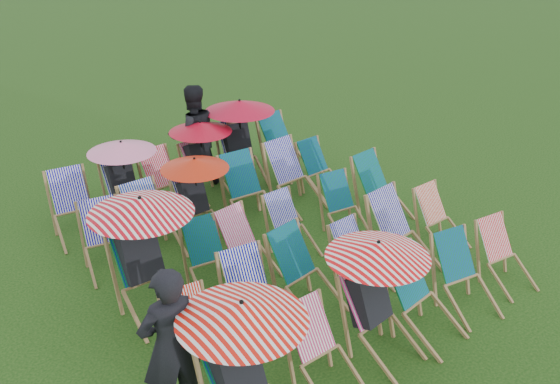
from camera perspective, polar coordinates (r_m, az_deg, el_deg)
ground at (r=8.64m, az=-0.07°, el=-6.23°), size 100.00×100.00×0.00m
deckchair_0 at (r=5.76m, az=-3.02°, el=-16.04°), size 1.18×1.25×1.40m
deckchair_1 at (r=6.43m, az=4.17°, el=-14.39°), size 0.59×0.82×0.87m
deckchair_2 at (r=6.78m, az=9.11°, el=-9.55°), size 1.11×1.19×1.32m
deckchair_3 at (r=7.24m, az=13.11°, el=-9.44°), size 0.75×0.96×0.96m
deckchair_4 at (r=7.81m, az=16.71°, el=-7.39°), size 0.72×0.91×0.89m
deckchair_5 at (r=8.46m, az=20.04°, el=-5.48°), size 0.63×0.81×0.82m
deckchair_6 at (r=6.67m, az=-7.68°, el=-13.07°), size 0.65×0.83×0.83m
deckchair_7 at (r=7.10m, az=-2.31°, el=-9.67°), size 0.73×0.93×0.92m
deckchair_8 at (r=7.49m, az=2.50°, el=-7.42°), size 0.76×0.96×0.96m
deckchair_9 at (r=7.94m, az=7.46°, el=-6.08°), size 0.59×0.80×0.83m
deckchair_10 at (r=8.39m, az=11.38°, el=-3.77°), size 0.77×1.01×1.02m
deckchair_11 at (r=9.11m, az=14.59°, el=-2.35°), size 0.55×0.76×0.82m
deckchair_12 at (r=7.43m, az=-12.18°, el=-5.71°), size 1.23×1.27×1.45m
deckchair_13 at (r=7.89m, az=-6.35°, el=-6.13°), size 0.67×0.85×0.86m
deckchair_14 at (r=8.14m, az=-2.94°, el=-4.90°), size 0.67×0.86×0.86m
deckchair_15 at (r=8.63m, az=1.12°, el=-3.12°), size 0.56×0.77×0.82m
deckchair_16 at (r=9.17m, az=5.97°, el=-1.32°), size 0.65×0.84×0.84m
deckchair_17 at (r=9.67m, az=9.38°, el=0.33°), size 0.72×0.94×0.96m
deckchair_18 at (r=8.54m, az=-15.65°, el=-4.24°), size 0.74×0.92×0.89m
deckchair_19 at (r=8.77m, az=-11.59°, el=-2.69°), size 0.64×0.89×0.95m
deckchair_20 at (r=9.05m, az=-7.56°, el=-0.41°), size 0.98×1.02×1.17m
deckchair_21 at (r=9.41m, az=-2.77°, el=0.07°), size 0.72×0.96×1.00m
deckchair_22 at (r=9.88m, az=1.44°, el=1.44°), size 0.73×0.98×1.02m
deckchair_23 at (r=10.37m, az=3.86°, el=2.11°), size 0.61×0.82×0.86m
deckchair_24 at (r=9.46m, az=-18.29°, el=-1.35°), size 0.75×0.95×0.95m
deckchair_25 at (r=9.71m, az=-14.00°, el=1.08°), size 1.03×1.08×1.22m
deckchair_26 at (r=9.93m, az=-10.25°, el=0.88°), size 0.69×0.91×0.93m
deckchair_27 at (r=10.31m, az=-7.02°, el=3.15°), size 1.03×1.09×1.22m
deckchair_28 at (r=10.71m, az=-3.60°, el=4.75°), size 1.19×1.26×1.41m
deckchair_29 at (r=11.10m, az=0.51°, el=4.24°), size 0.75×0.98×1.01m
person_left at (r=5.97m, az=-10.02°, el=-13.65°), size 0.62×0.43×1.65m
person_rear at (r=10.62m, az=-7.93°, el=5.12°), size 0.98×0.84×1.75m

